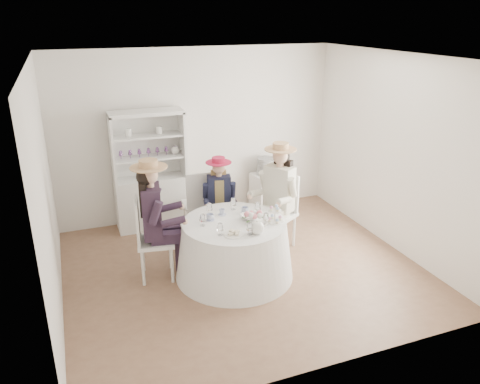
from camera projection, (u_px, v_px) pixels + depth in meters
name	position (u px, v px, depth m)	size (l,w,h in m)	color
ground	(243.00, 268.00, 6.19)	(4.50, 4.50, 0.00)	brown
ceiling	(243.00, 57.00, 5.22)	(4.50, 4.50, 0.00)	white
wall_back	(198.00, 135.00, 7.45)	(4.50, 4.50, 0.00)	white
wall_front	(328.00, 242.00, 3.96)	(4.50, 4.50, 0.00)	white
wall_left	(45.00, 196.00, 4.96)	(4.50, 4.50, 0.00)	white
wall_right	(395.00, 153.00, 6.45)	(4.50, 4.50, 0.00)	white
tea_table	(234.00, 249.00, 5.91)	(1.50, 1.50, 0.75)	white
hutch	(151.00, 187.00, 7.22)	(1.22, 0.76, 1.84)	silver
side_table	(265.00, 192.00, 7.96)	(0.40, 0.40, 0.63)	silver
hatbox	(265.00, 166.00, 7.80)	(0.29, 0.29, 0.29)	black
guest_left	(154.00, 213.00, 5.69)	(0.61, 0.58, 1.56)	silver
guest_mid	(219.00, 195.00, 6.68)	(0.48, 0.52, 1.29)	silver
guest_right	(278.00, 191.00, 6.45)	(0.66, 0.61, 1.54)	silver
spare_chair	(199.00, 201.00, 6.93)	(0.45, 0.45, 1.02)	silver
teacup_a	(210.00, 218.00, 5.81)	(0.09, 0.09, 0.07)	white
teacup_b	(222.00, 212.00, 5.97)	(0.07, 0.07, 0.07)	white
teacup_c	(245.00, 210.00, 6.03)	(0.09, 0.09, 0.07)	white
flower_bowl	(250.00, 217.00, 5.85)	(0.22, 0.22, 0.05)	white
flower_arrangement	(253.00, 216.00, 5.74)	(0.19, 0.19, 0.07)	#E67383
table_teapot	(257.00, 227.00, 5.46)	(0.23, 0.17, 0.18)	white
sandwich_plate	(234.00, 234.00, 5.44)	(0.24, 0.24, 0.05)	white
cupcake_stand	(275.00, 216.00, 5.76)	(0.22, 0.22, 0.21)	white
stemware_set	(234.00, 216.00, 5.75)	(0.85, 0.85, 0.15)	white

